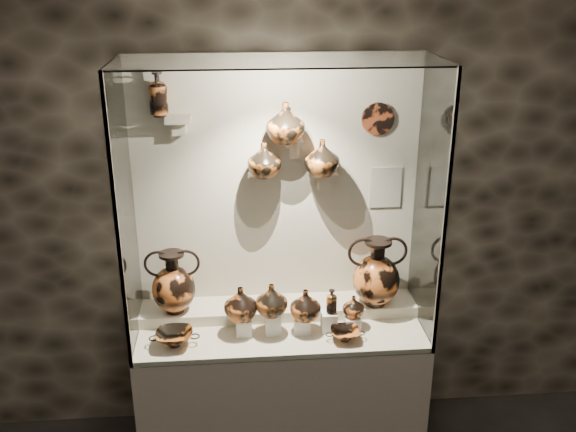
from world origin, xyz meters
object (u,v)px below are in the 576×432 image
object	(u,v)px
jug_b	(271,300)
kylix_right	(345,334)
lekythos_tall	(158,91)
amphora_right	(377,272)
kylix_left	(174,337)
amphora_left	(173,282)
jug_c	(305,305)
jug_a	(241,303)
jug_e	(353,306)
ovoid_vase_a	(264,160)
lekythos_small	(332,300)
ovoid_vase_b	(285,123)
ovoid_vase_c	(322,158)

from	to	relation	value
jug_b	kylix_right	distance (m)	0.47
lekythos_tall	kylix_right	bearing A→B (deg)	-27.54
amphora_right	jug_b	xyz separation A→B (m)	(-0.65, -0.18, -0.06)
jug_b	lekythos_tall	size ratio (longest dim) A/B	0.70
kylix_left	kylix_right	size ratio (longest dim) A/B	1.25
amphora_left	jug_c	size ratio (longest dim) A/B	2.06
jug_a	kylix_left	xyz separation A→B (m)	(-0.38, -0.09, -0.15)
jug_b	jug_e	world-z (taller)	jug_b
jug_e	lekythos_tall	xyz separation A→B (m)	(-1.07, 0.27, 1.23)
jug_e	ovoid_vase_a	size ratio (longest dim) A/B	0.66
amphora_left	lekythos_small	distance (m)	0.94
kylix_right	ovoid_vase_a	distance (m)	1.10
jug_a	jug_b	world-z (taller)	jug_b
jug_e	ovoid_vase_b	distance (m)	1.14
kylix_left	lekythos_tall	bearing A→B (deg)	72.42
jug_c	jug_e	xyz separation A→B (m)	(0.29, 0.03, -0.04)
jug_e	kylix_right	distance (m)	0.18
amphora_right	lekythos_small	world-z (taller)	amphora_right
jug_b	ovoid_vase_b	distance (m)	1.01
lekythos_tall	amphora_right	bearing A→B (deg)	-11.23
amphora_right	kylix_left	xyz separation A→B (m)	(-1.21, -0.26, -0.23)
jug_c	jug_e	size ratio (longest dim) A/B	1.42
jug_b	kylix_left	distance (m)	0.59
amphora_right	ovoid_vase_c	bearing A→B (deg)	-177.93
ovoid_vase_c	jug_b	bearing A→B (deg)	-153.30
lekythos_small	kylix_right	distance (m)	0.21
jug_e	ovoid_vase_c	world-z (taller)	ovoid_vase_c
jug_b	lekythos_tall	distance (m)	1.33
lekythos_small	jug_b	bearing A→B (deg)	-153.24
jug_b	kylix_left	size ratio (longest dim) A/B	0.72
lekythos_tall	ovoid_vase_b	size ratio (longest dim) A/B	1.21
amphora_right	jug_c	size ratio (longest dim) A/B	2.28
jug_a	kylix_right	bearing A→B (deg)	-26.93
ovoid_vase_a	jug_c	bearing A→B (deg)	-26.92
jug_a	ovoid_vase_c	xyz separation A→B (m)	(0.49, 0.24, 0.79)
kylix_left	jug_e	bearing A→B (deg)	-17.07
amphora_left	kylix_right	world-z (taller)	amphora_left
amphora_right	jug_b	size ratio (longest dim) A/B	2.21
jug_a	ovoid_vase_b	world-z (taller)	ovoid_vase_b
amphora_right	lekythos_tall	size ratio (longest dim) A/B	1.56
amphora_left	jug_e	distance (m)	1.08
amphora_left	lekythos_small	bearing A→B (deg)	11.06
jug_e	ovoid_vase_a	bearing A→B (deg)	137.74
amphora_right	kylix_right	xyz separation A→B (m)	(-0.23, -0.28, -0.24)
kylix_right	ovoid_vase_b	size ratio (longest dim) A/B	0.95
lekythos_small	amphora_right	bearing A→B (deg)	54.81
ovoid_vase_c	jug_c	bearing A→B (deg)	-127.08
jug_a	kylix_left	bearing A→B (deg)	177.80
jug_c	ovoid_vase_c	size ratio (longest dim) A/B	0.90
ovoid_vase_a	amphora_left	bearing A→B (deg)	-150.80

